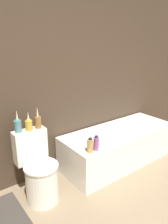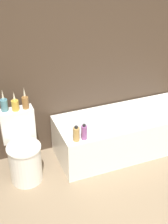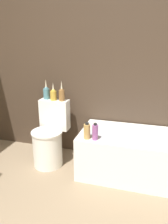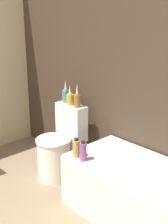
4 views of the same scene
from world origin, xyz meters
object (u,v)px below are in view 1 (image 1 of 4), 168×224
object	(u,v)px
vase_silver	(29,124)
vase_bronze	(38,121)
shampoo_bottle_tall	(90,146)
shampoo_bottle_short	(96,144)
toilet	(39,173)
vase_gold	(18,125)
bathtub	(118,145)

from	to	relation	value
vase_silver	vase_bronze	world-z (taller)	vase_bronze
shampoo_bottle_tall	shampoo_bottle_short	xyz separation A→B (m)	(0.09, -0.00, 0.00)
toilet	vase_gold	xyz separation A→B (m)	(-0.11, 0.20, 0.53)
vase_bronze	shampoo_bottle_short	world-z (taller)	vase_bronze
vase_silver	shampoo_bottle_short	bearing A→B (deg)	-32.44
vase_bronze	vase_gold	bearing A→B (deg)	171.94
shampoo_bottle_tall	shampoo_bottle_short	distance (m)	0.09
vase_silver	shampoo_bottle_tall	xyz separation A→B (m)	(0.53, -0.39, -0.26)
toilet	shampoo_bottle_tall	distance (m)	0.63
bathtub	vase_silver	world-z (taller)	vase_silver
shampoo_bottle_tall	vase_silver	bearing A→B (deg)	143.74
toilet	vase_bronze	world-z (taller)	vase_bronze
shampoo_bottle_tall	shampoo_bottle_short	size ratio (longest dim) A/B	0.98
bathtub	toilet	distance (m)	1.26
bathtub	vase_bronze	bearing A→B (deg)	172.80
vase_silver	shampoo_bottle_short	world-z (taller)	vase_silver
bathtub	shampoo_bottle_tall	world-z (taller)	shampoo_bottle_tall
shampoo_bottle_short	shampoo_bottle_tall	bearing A→B (deg)	178.39
vase_gold	shampoo_bottle_tall	bearing A→B (deg)	-33.41
bathtub	shampoo_bottle_tall	distance (m)	0.83
vase_silver	shampoo_bottle_tall	world-z (taller)	vase_silver
vase_gold	vase_silver	distance (m)	0.11
vase_gold	shampoo_bottle_short	distance (m)	0.89
bathtub	toilet	xyz separation A→B (m)	(-1.26, -0.02, 0.07)
vase_bronze	toilet	bearing A→B (deg)	-122.73
vase_gold	shampoo_bottle_short	size ratio (longest dim) A/B	1.37
vase_gold	vase_silver	size ratio (longest dim) A/B	1.14
vase_bronze	shampoo_bottle_tall	size ratio (longest dim) A/B	1.42
bathtub	vase_silver	distance (m)	1.39
bathtub	vase_gold	distance (m)	1.50
bathtub	vase_silver	bearing A→B (deg)	173.49
vase_silver	shampoo_bottle_short	distance (m)	0.78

